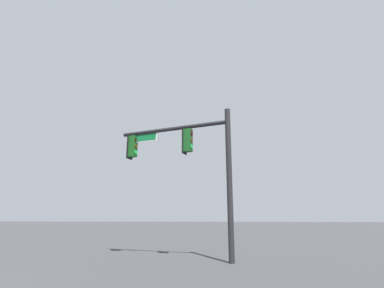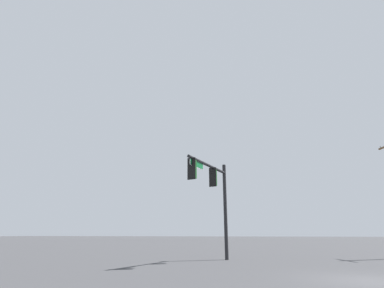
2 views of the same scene
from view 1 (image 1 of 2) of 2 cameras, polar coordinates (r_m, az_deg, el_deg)
signal_pole_near at (r=14.01m, az=-0.56°, el=-2.15°), size 5.65×1.50×6.65m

